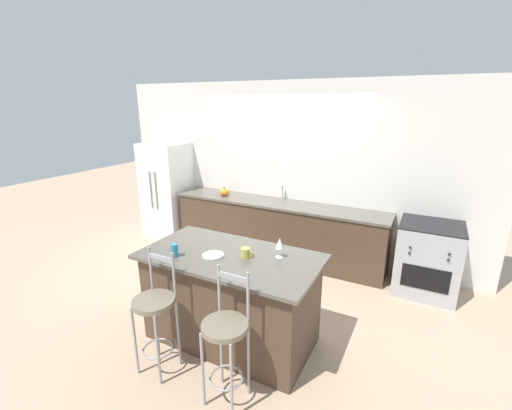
# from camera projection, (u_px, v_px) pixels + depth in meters

# --- Properties ---
(ground_plane) EXTENTS (18.00, 18.00, 0.00)m
(ground_plane) POSITION_uv_depth(u_px,v_px,m) (267.00, 265.00, 5.23)
(ground_plane) COLOR tan
(wall_back) EXTENTS (6.00, 0.07, 2.70)m
(wall_back) POSITION_uv_depth(u_px,v_px,m) (285.00, 170.00, 5.39)
(wall_back) COLOR silver
(wall_back) RESTS_ON ground_plane
(back_counter) EXTENTS (3.38, 0.63, 0.91)m
(back_counter) POSITION_uv_depth(u_px,v_px,m) (277.00, 229.00, 5.40)
(back_counter) COLOR #4C3828
(back_counter) RESTS_ON ground_plane
(sink_faucet) EXTENTS (0.02, 0.13, 0.22)m
(sink_faucet) POSITION_uv_depth(u_px,v_px,m) (282.00, 191.00, 5.39)
(sink_faucet) COLOR #ADAFB5
(sink_faucet) RESTS_ON back_counter
(kitchen_island) EXTENTS (1.76, 0.94, 0.96)m
(kitchen_island) POSITION_uv_depth(u_px,v_px,m) (231.00, 297.00, 3.47)
(kitchen_island) COLOR #4C3828
(kitchen_island) RESTS_ON ground_plane
(refrigerator) EXTENTS (0.75, 0.70, 1.70)m
(refrigerator) POSITION_uv_depth(u_px,v_px,m) (168.00, 190.00, 6.18)
(refrigerator) COLOR white
(refrigerator) RESTS_ON ground_plane
(oven_range) EXTENTS (0.74, 0.71, 0.93)m
(oven_range) POSITION_uv_depth(u_px,v_px,m) (427.00, 258.00, 4.38)
(oven_range) COLOR #ADAFB5
(oven_range) RESTS_ON ground_plane
(bar_stool_near) EXTENTS (0.37, 0.37, 1.15)m
(bar_stool_near) POSITION_uv_depth(u_px,v_px,m) (155.00, 312.00, 3.03)
(bar_stool_near) COLOR #99999E
(bar_stool_near) RESTS_ON ground_plane
(bar_stool_far) EXTENTS (0.37, 0.37, 1.15)m
(bar_stool_far) POSITION_uv_depth(u_px,v_px,m) (226.00, 338.00, 2.70)
(bar_stool_far) COLOR #99999E
(bar_stool_far) RESTS_ON ground_plane
(dinner_plate) EXTENTS (0.22, 0.22, 0.02)m
(dinner_plate) POSITION_uv_depth(u_px,v_px,m) (213.00, 255.00, 3.31)
(dinner_plate) COLOR beige
(dinner_plate) RESTS_ON kitchen_island
(wine_glass) EXTENTS (0.08, 0.08, 0.20)m
(wine_glass) POSITION_uv_depth(u_px,v_px,m) (280.00, 244.00, 3.24)
(wine_glass) COLOR white
(wine_glass) RESTS_ON kitchen_island
(coffee_mug) EXTENTS (0.13, 0.09, 0.10)m
(coffee_mug) POSITION_uv_depth(u_px,v_px,m) (246.00, 253.00, 3.27)
(coffee_mug) COLOR #C1B251
(coffee_mug) RESTS_ON kitchen_island
(tumbler_cup) EXTENTS (0.07, 0.07, 0.13)m
(tumbler_cup) POSITION_uv_depth(u_px,v_px,m) (174.00, 250.00, 3.28)
(tumbler_cup) COLOR teal
(tumbler_cup) RESTS_ON kitchen_island
(pumpkin_decoration) EXTENTS (0.15, 0.15, 0.14)m
(pumpkin_decoration) POSITION_uv_depth(u_px,v_px,m) (224.00, 192.00, 5.59)
(pumpkin_decoration) COLOR orange
(pumpkin_decoration) RESTS_ON back_counter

